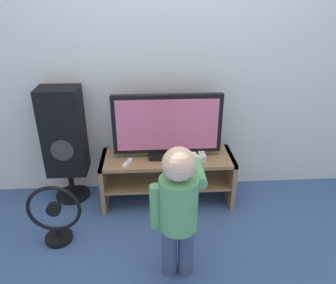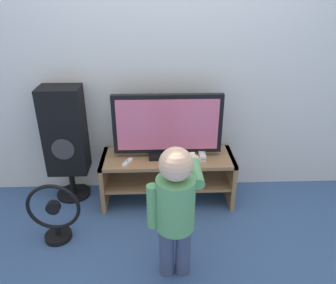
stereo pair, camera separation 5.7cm
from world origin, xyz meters
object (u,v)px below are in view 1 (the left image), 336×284
object	(u,v)px
game_console	(201,154)
speaker_tower	(64,134)
child	(179,204)
remote_primary	(128,163)
floor_fan	(55,217)
television	(167,127)

from	to	relation	value
game_console	speaker_tower	distance (m)	1.19
child	speaker_tower	size ratio (longest dim) A/B	0.91
game_console	remote_primary	size ratio (longest dim) A/B	1.33
child	floor_fan	distance (m)	1.01
game_console	remote_primary	xyz separation A→B (m)	(-0.63, -0.09, -0.01)
speaker_tower	television	bearing A→B (deg)	-6.14
television	game_console	distance (m)	0.38
remote_primary	floor_fan	size ratio (longest dim) A/B	0.27
game_console	floor_fan	size ratio (longest dim) A/B	0.35
game_console	child	xyz separation A→B (m)	(-0.27, -0.81, 0.09)
television	floor_fan	world-z (taller)	television
remote_primary	speaker_tower	xyz separation A→B (m)	(-0.54, 0.22, 0.17)
child	floor_fan	xyz separation A→B (m)	(-0.89, 0.35, -0.34)
television	child	distance (m)	0.86
remote_primary	speaker_tower	world-z (taller)	speaker_tower
remote_primary	speaker_tower	distance (m)	0.61
television	game_console	world-z (taller)	television
television	child	bearing A→B (deg)	-88.63
remote_primary	television	bearing A→B (deg)	20.61
child	floor_fan	world-z (taller)	child
remote_primary	child	size ratio (longest dim) A/B	0.14
remote_primary	child	xyz separation A→B (m)	(0.36, -0.72, 0.10)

